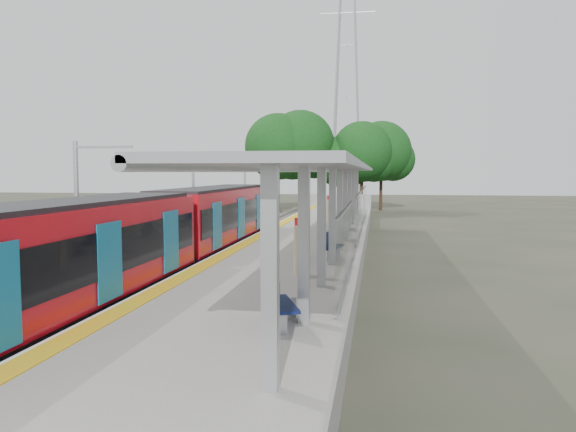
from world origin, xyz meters
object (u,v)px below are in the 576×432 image
object	(u,v)px
info_pillar_far	(330,212)
litter_bin	(344,230)
bench_mid	(332,245)
bench_far	(346,221)
bench_near	(277,299)
train	(163,233)
info_pillar_near	(300,250)

from	to	relation	value
info_pillar_far	litter_bin	bearing A→B (deg)	-69.91
bench_mid	bench_far	size ratio (longest dim) A/B	1.18
bench_near	litter_bin	world-z (taller)	bench_near
train	litter_bin	xyz separation A→B (m)	(6.50, 7.27, -0.54)
info_pillar_near	litter_bin	xyz separation A→B (m)	(0.86, 9.58, -0.31)
train	bench_mid	bearing A→B (deg)	11.33
train	bench_mid	xyz separation A→B (m)	(6.37, 1.28, -0.49)
info_pillar_far	train	bearing A→B (deg)	-96.50
train	info_pillar_near	world-z (taller)	train
bench_near	bench_mid	bearing A→B (deg)	67.51
bench_near	info_pillar_near	size ratio (longest dim) A/B	0.91
info_pillar_far	litter_bin	world-z (taller)	info_pillar_far
bench_near	bench_far	bearing A→B (deg)	69.10
train	info_pillar_far	distance (m)	16.95
train	info_pillar_near	size ratio (longest dim) A/B	14.53
train	litter_bin	size ratio (longest dim) A/B	26.85
train	info_pillar_far	xyz separation A→B (m)	(5.04, 16.18, -0.26)
info_pillar_near	bench_far	bearing A→B (deg)	79.15
bench_mid	litter_bin	world-z (taller)	bench_mid
bench_near	litter_bin	xyz separation A→B (m)	(0.53, 15.71, -0.08)
bench_far	info_pillar_near	bearing A→B (deg)	-99.83
bench_mid	litter_bin	distance (m)	6.00
bench_mid	info_pillar_far	xyz separation A→B (m)	(-1.33, 14.91, 0.23)
bench_mid	info_pillar_far	bearing A→B (deg)	105.05
bench_mid	info_pillar_near	bearing A→B (deg)	-91.67
bench_near	bench_far	xyz separation A→B (m)	(0.29, 21.54, -0.11)
train	litter_bin	bearing A→B (deg)	48.23
info_pillar_near	litter_bin	distance (m)	9.63
bench_near	info_pillar_near	bearing A→B (deg)	73.02
info_pillar_near	train	bearing A→B (deg)	149.18
train	bench_near	xyz separation A→B (m)	(5.97, -8.44, -0.45)
bench_mid	info_pillar_far	size ratio (longest dim) A/B	0.89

